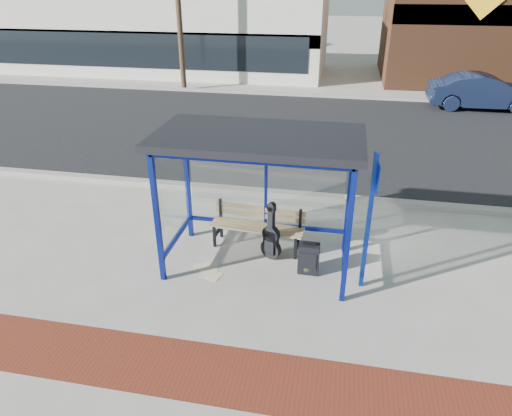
% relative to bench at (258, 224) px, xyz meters
% --- Properties ---
extents(ground, '(120.00, 120.00, 0.00)m').
position_rel_bench_xyz_m(ground, '(0.13, -0.61, -0.47)').
color(ground, '#B2ADA0').
rests_on(ground, ground).
extents(brick_paver_strip, '(60.00, 1.00, 0.01)m').
position_rel_bench_xyz_m(brick_paver_strip, '(0.13, -3.21, -0.46)').
color(brick_paver_strip, maroon).
rests_on(brick_paver_strip, ground).
extents(curb_near, '(60.00, 0.25, 0.12)m').
position_rel_bench_xyz_m(curb_near, '(0.13, 2.29, -0.41)').
color(curb_near, gray).
rests_on(curb_near, ground).
extents(street_asphalt, '(60.00, 10.00, 0.00)m').
position_rel_bench_xyz_m(street_asphalt, '(0.13, 7.39, -0.47)').
color(street_asphalt, black).
rests_on(street_asphalt, ground).
extents(curb_far, '(60.00, 0.25, 0.12)m').
position_rel_bench_xyz_m(curb_far, '(0.13, 12.49, -0.41)').
color(curb_far, gray).
rests_on(curb_far, ground).
extents(far_sidewalk, '(60.00, 4.00, 0.01)m').
position_rel_bench_xyz_m(far_sidewalk, '(0.13, 14.39, -0.46)').
color(far_sidewalk, '#B2ADA0').
rests_on(far_sidewalk, ground).
extents(bus_shelter, '(3.30, 1.80, 2.42)m').
position_rel_bench_xyz_m(bus_shelter, '(0.13, -0.54, 1.60)').
color(bus_shelter, navy).
rests_on(bus_shelter, ground).
extents(storefront_white, '(18.00, 6.04, 4.00)m').
position_rel_bench_xyz_m(storefront_white, '(-8.87, 17.37, 1.53)').
color(storefront_white, silver).
rests_on(storefront_white, ground).
extents(storefront_brown, '(10.00, 7.08, 6.40)m').
position_rel_bench_xyz_m(storefront_brown, '(8.12, 17.88, 2.73)').
color(storefront_brown, '#59331E').
rests_on(storefront_brown, ground).
extents(bench, '(1.78, 0.58, 0.83)m').
position_rel_bench_xyz_m(bench, '(0.00, 0.00, 0.00)').
color(bench, black).
rests_on(bench, ground).
extents(guitar_bag, '(0.40, 0.26, 1.06)m').
position_rel_bench_xyz_m(guitar_bag, '(0.31, -0.36, -0.08)').
color(guitar_bag, black).
rests_on(guitar_bag, ground).
extents(suitcase, '(0.36, 0.24, 0.61)m').
position_rel_bench_xyz_m(suitcase, '(1.03, -0.70, -0.18)').
color(suitcase, black).
rests_on(suitcase, ground).
extents(backpack, '(0.33, 0.30, 0.35)m').
position_rel_bench_xyz_m(backpack, '(1.00, -0.68, -0.30)').
color(backpack, '#292A17').
rests_on(backpack, ground).
extents(sign_post, '(0.10, 0.29, 2.35)m').
position_rel_bench_xyz_m(sign_post, '(1.93, -0.91, 0.85)').
color(sign_post, navy).
rests_on(sign_post, ground).
extents(newspaper_a, '(0.38, 0.32, 0.01)m').
position_rel_bench_xyz_m(newspaper_a, '(-0.82, -0.92, -0.47)').
color(newspaper_a, white).
rests_on(newspaper_a, ground).
extents(newspaper_b, '(0.40, 0.35, 0.01)m').
position_rel_bench_xyz_m(newspaper_b, '(-0.61, -1.11, -0.47)').
color(newspaper_b, white).
rests_on(newspaper_b, ground).
extents(newspaper_c, '(0.34, 0.40, 0.01)m').
position_rel_bench_xyz_m(newspaper_c, '(-0.69, -0.90, -0.47)').
color(newspaper_c, white).
rests_on(newspaper_c, ground).
extents(parked_car, '(4.05, 1.44, 1.33)m').
position_rel_bench_xyz_m(parked_car, '(6.63, 11.65, 0.20)').
color(parked_car, '#16203E').
rests_on(parked_car, ground).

